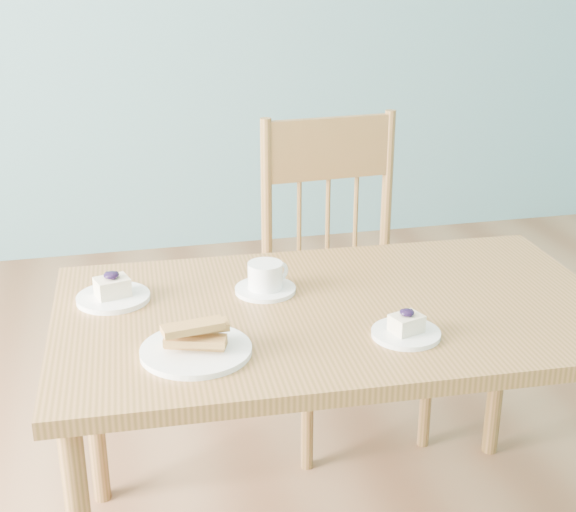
{
  "coord_description": "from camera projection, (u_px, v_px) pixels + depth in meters",
  "views": [
    {
      "loc": [
        -0.15,
        -1.35,
        1.44
      ],
      "look_at": [
        0.24,
        0.28,
        0.79
      ],
      "focal_mm": 50.0,
      "sensor_mm": 36.0,
      "label": 1
    }
  ],
  "objects": [
    {
      "name": "biscotti_plate",
      "position": [
        196.0,
        343.0,
        1.6
      ],
      "size": [
        0.22,
        0.22,
        0.07
      ],
      "rotation": [
        0.0,
        0.0,
        -0.26
      ],
      "color": "white",
      "rests_on": "dining_table"
    },
    {
      "name": "cheesecake_plate_far",
      "position": [
        113.0,
        293.0,
        1.84
      ],
      "size": [
        0.17,
        0.17,
        0.07
      ],
      "rotation": [
        0.0,
        0.0,
        0.28
      ],
      "color": "white",
      "rests_on": "dining_table"
    },
    {
      "name": "room",
      "position": [
        184.0,
        5.0,
        1.29
      ],
      "size": [
        5.01,
        5.01,
        2.71
      ],
      "color": "#936745",
      "rests_on": "ground"
    },
    {
      "name": "coffee_cup",
      "position": [
        266.0,
        279.0,
        1.88
      ],
      "size": [
        0.14,
        0.14,
        0.07
      ],
      "rotation": [
        0.0,
        0.0,
        0.37
      ],
      "color": "white",
      "rests_on": "dining_table"
    },
    {
      "name": "dining_chair",
      "position": [
        343.0,
        277.0,
        2.44
      ],
      "size": [
        0.47,
        0.45,
        0.97
      ],
      "rotation": [
        0.0,
        0.0,
        0.07
      ],
      "color": "#9C683B",
      "rests_on": "ground"
    },
    {
      "name": "cheesecake_plate_near",
      "position": [
        406.0,
        329.0,
        1.67
      ],
      "size": [
        0.14,
        0.14,
        0.06
      ],
      "rotation": [
        0.0,
        0.0,
        0.31
      ],
      "color": "white",
      "rests_on": "dining_table"
    },
    {
      "name": "dining_table",
      "position": [
        335.0,
        333.0,
        1.84
      ],
      "size": [
        1.29,
        0.77,
        0.68
      ],
      "rotation": [
        0.0,
        0.0,
        -0.04
      ],
      "color": "#9C683B",
      "rests_on": "ground"
    }
  ]
}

